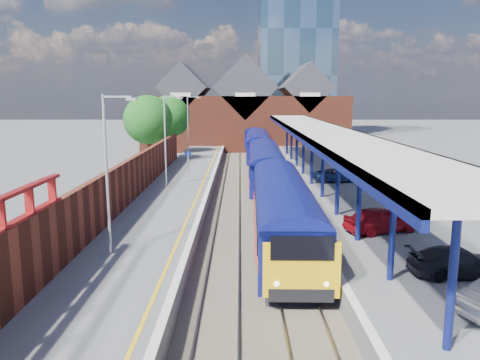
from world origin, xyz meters
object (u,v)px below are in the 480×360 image
object	(u,v)px
lamp_post_b	(110,165)
lamp_post_d	(189,123)
lamp_post_c	(167,135)
parked_car_red	(381,219)
parked_car_dark	(459,262)
parked_car_blue	(337,175)
train	(261,152)
platform_sign	(188,161)

from	to	relation	value
lamp_post_b	lamp_post_d	size ratio (longest dim) A/B	1.00
lamp_post_c	parked_car_red	xyz separation A→B (m)	(12.92, -12.58, -3.32)
parked_car_dark	parked_car_blue	bearing A→B (deg)	-0.63
parked_car_red	parked_car_blue	world-z (taller)	parked_car_red
train	lamp_post_c	distance (m)	15.41
parked_car_blue	parked_car_dark	bearing A→B (deg)	177.29
train	parked_car_dark	world-z (taller)	train
lamp_post_b	parked_car_dark	distance (m)	14.80
parked_car_blue	train	bearing A→B (deg)	23.20
lamp_post_b	parked_car_dark	bearing A→B (deg)	-10.36
lamp_post_c	platform_sign	world-z (taller)	lamp_post_c
platform_sign	parked_car_red	distance (m)	18.63
lamp_post_c	lamp_post_d	xyz separation A→B (m)	(0.00, 16.00, 0.00)
lamp_post_d	parked_car_dark	xyz separation A→B (m)	(14.16, -34.59, -3.43)
lamp_post_d	parked_car_blue	world-z (taller)	lamp_post_d
lamp_post_c	parked_car_red	bearing A→B (deg)	-44.23
parked_car_dark	platform_sign	bearing A→B (deg)	29.61
lamp_post_c	platform_sign	xyz separation A→B (m)	(1.36, 2.00, -2.30)
train	lamp_post_d	world-z (taller)	lamp_post_d
train	parked_car_blue	world-z (taller)	train
platform_sign	parked_car_red	size ratio (longest dim) A/B	0.64
lamp_post_d	parked_car_red	distance (m)	31.54
lamp_post_d	parked_car_red	xyz separation A→B (m)	(12.92, -28.58, -3.32)
platform_sign	parked_car_dark	bearing A→B (deg)	-58.14
train	parked_car_dark	xyz separation A→B (m)	(6.30, -31.53, -0.56)
lamp_post_b	parked_car_blue	world-z (taller)	lamp_post_b
parked_car_red	lamp_post_b	bearing A→B (deg)	85.28
lamp_post_d	platform_sign	bearing A→B (deg)	-84.44
lamp_post_c	lamp_post_d	world-z (taller)	same
parked_car_dark	parked_car_blue	distance (m)	20.56
train	lamp_post_b	bearing A→B (deg)	-105.19
platform_sign	parked_car_dark	size ratio (longest dim) A/B	0.64
platform_sign	train	bearing A→B (deg)	59.31
platform_sign	parked_car_dark	world-z (taller)	platform_sign
parked_car_red	train	bearing A→B (deg)	-8.34
parked_car_red	lamp_post_d	bearing A→B (deg)	4.77
parked_car_dark	parked_car_blue	size ratio (longest dim) A/B	1.01
train	lamp_post_c	bearing A→B (deg)	-121.26
lamp_post_b	platform_sign	bearing A→B (deg)	85.67
platform_sign	parked_car_blue	distance (m)	12.27
train	lamp_post_b	world-z (taller)	lamp_post_b
platform_sign	lamp_post_d	bearing A→B (deg)	95.56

